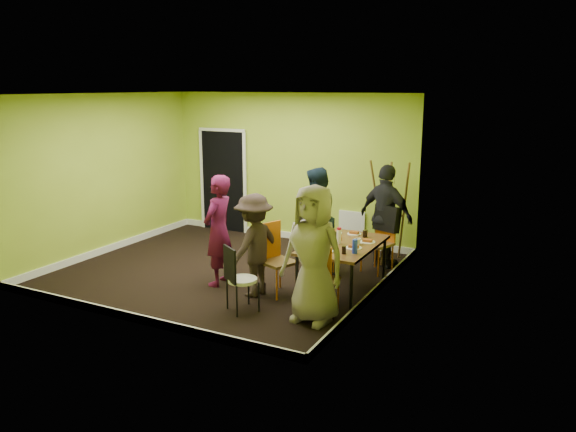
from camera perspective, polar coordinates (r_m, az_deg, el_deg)
name	(u,v)px	position (r m, az deg, el deg)	size (l,w,h in m)	color
ground	(227,271)	(9.18, -6.24, -5.54)	(5.00, 5.00, 0.00)	black
room_walls	(225,211)	(8.96, -6.38, 0.56)	(5.04, 4.54, 2.82)	#95AF2D
dining_table	(343,247)	(7.97, 5.64, -3.18)	(0.90, 1.50, 0.75)	black
chair_left_far	(318,244)	(8.82, 3.04, -2.83)	(0.45, 0.45, 0.90)	orange
chair_left_near	(275,254)	(8.03, -1.38, -3.89)	(0.55, 0.55, 1.02)	orange
chair_back_end	(385,225)	(9.12, 9.81, -0.93)	(0.57, 0.62, 1.05)	orange
chair_front_end	(320,276)	(7.27, 3.30, -6.06)	(0.42, 0.43, 0.96)	orange
chair_bentwood	(238,276)	(7.41, -5.10, -6.06)	(0.48, 0.49, 0.90)	black
easel	(389,212)	(9.56, 10.27, 0.40)	(0.69, 0.65, 1.73)	brown
plate_near_left	(335,233)	(8.49, 4.76, -1.73)	(0.23, 0.23, 0.01)	white
plate_near_right	(316,248)	(7.71, 2.88, -3.22)	(0.22, 0.22, 0.01)	white
plate_far_back	(354,234)	(8.46, 6.75, -1.82)	(0.21, 0.21, 0.01)	white
plate_far_front	(325,251)	(7.55, 3.80, -3.59)	(0.23, 0.23, 0.01)	white
plate_wall_back	(367,242)	(8.05, 8.07, -2.63)	(0.22, 0.22, 0.01)	white
plate_wall_front	(354,248)	(7.74, 6.68, -3.24)	(0.22, 0.22, 0.01)	white
thermos	(339,237)	(7.91, 5.20, -2.11)	(0.07, 0.07, 0.21)	white
blue_bottle	(355,246)	(7.49, 6.81, -3.09)	(0.07, 0.07, 0.19)	#1B32CD
orange_bottle	(341,238)	(8.12, 5.38, -2.20)	(0.04, 0.04, 0.07)	orange
glass_mid	(335,235)	(8.16, 4.80, -1.98)	(0.07, 0.07, 0.11)	black
glass_back	(365,234)	(8.30, 7.83, -1.81)	(0.07, 0.07, 0.11)	black
glass_front	(344,250)	(7.46, 5.70, -3.46)	(0.06, 0.06, 0.10)	black
cup_a	(324,243)	(7.79, 3.65, -2.72)	(0.13, 0.13, 0.10)	white
cup_b	(358,241)	(7.92, 7.10, -2.58)	(0.09, 0.09, 0.09)	white
person_standing	(218,230)	(8.36, -7.08, -1.47)	(0.61, 0.40, 1.66)	#510E33
person_left_far	(316,219)	(9.00, 2.82, -0.33)	(0.81, 0.63, 1.66)	#132231
person_left_near	(254,245)	(7.90, -3.47, -2.98)	(0.95, 0.55, 1.47)	#2D211E
person_back_end	(386,216)	(9.25, 9.93, -0.04)	(0.99, 0.41, 1.70)	black
person_front_end	(313,254)	(6.99, 2.59, -3.91)	(0.86, 0.56, 1.76)	gray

